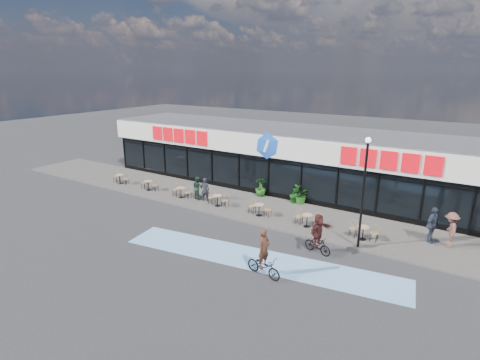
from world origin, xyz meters
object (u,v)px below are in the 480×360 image
Objects in this scene: lamp_post at (364,185)px; bistro_set_0 at (121,178)px; patron_left at (205,189)px; pedestrian_a at (450,230)px; pedestrian_b at (432,225)px; cyclist_b at (318,235)px; potted_plant_left at (261,187)px; cyclist_a at (264,261)px; patron_right at (198,188)px; potted_plant_mid at (300,195)px; potted_plant_right at (295,194)px.

lamp_post is 3.69× the size of bistro_set_0.
patron_left is 0.88× the size of pedestrian_a.
pedestrian_b is 6.26m from cyclist_b.
cyclist_a is at bearing -59.84° from potted_plant_left.
cyclist_b reaches higher than patron_left.
pedestrian_a is (15.50, 1.06, 0.12)m from patron_right.
patron_right is (-3.39, -2.95, 0.15)m from potted_plant_left.
lamp_post is 3.47× the size of patron_right.
pedestrian_a is (23.08, 1.38, 0.48)m from bistro_set_0.
potted_plant_left is 0.64× the size of cyclist_b.
lamp_post is at bearing -68.83° from pedestrian_a.
bistro_set_0 is 14.39m from potted_plant_mid.
patron_right is at bearing -155.36° from potted_plant_mid.
potted_plant_right is at bearing -112.37° from pedestrian_a.
cyclist_a is (5.41, -9.31, -0.02)m from potted_plant_left.
potted_plant_mid is (-5.16, 4.36, -2.72)m from lamp_post.
cyclist_a is at bearing -73.54° from potted_plant_right.
potted_plant_left reaches higher than potted_plant_right.
lamp_post reaches higher than bistro_set_0.
potted_plant_right is at bearing 141.91° from lamp_post.
pedestrian_a is at bearing -8.87° from potted_plant_left.
cyclist_b is at bearing 153.38° from pedestrian_b.
pedestrian_a is at bearing 163.35° from patron_left.
pedestrian_a is at bearing 3.41° from bistro_set_0.
pedestrian_b is at bearing 3.86° from bistro_set_0.
bistro_set_0 is at bearing 171.24° from cyclist_b.
bistro_set_0 is at bearing 176.75° from lamp_post.
cyclist_a reaches higher than potted_plant_right.
patron_right is (-6.43, -2.95, 0.20)m from potted_plant_mid.
pedestrian_b is 9.55m from cyclist_a.
patron_right is (-11.59, 1.41, -2.52)m from lamp_post.
bistro_set_0 is at bearing -166.55° from potted_plant_right.
potted_plant_right is at bearing 99.51° from pedestrian_b.
potted_plant_left is at bearing 179.82° from potted_plant_right.
potted_plant_mid is 6.98m from cyclist_b.
potted_plant_left is 4.49m from patron_right.
patron_right reaches higher than potted_plant_left.
bistro_set_0 is 0.93× the size of patron_left.
potted_plant_mid is 0.75× the size of patron_left.
patron_right is at bearing 163.16° from cyclist_b.
potted_plant_left is at bearing 102.16° from pedestrian_b.
cyclist_b is (1.22, 3.33, 0.25)m from cyclist_a.
cyclist_a reaches higher than bistro_set_0.
patron_right is at bearing 2.42° from bistro_set_0.
patron_right is at bearing -138.97° from potted_plant_left.
lamp_post reaches higher than pedestrian_a.
cyclist_a is (16.38, -6.05, 0.19)m from bistro_set_0.
patron_right is (-0.67, 0.03, -0.01)m from patron_left.
lamp_post is 3.04× the size of pedestrian_a.
patron_left is 0.85× the size of pedestrian_b.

